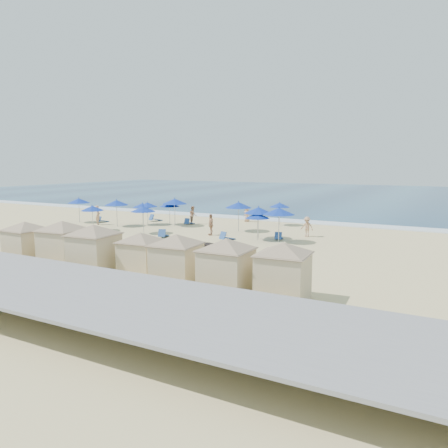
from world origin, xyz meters
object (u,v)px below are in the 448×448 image
(umbrella_10, at_px, (259,210))
(beachgoer_2, at_px, (211,225))
(beachgoer_4, at_px, (247,214))
(umbrella_7, at_px, (239,205))
(umbrella_1, at_px, (117,203))
(beachgoer_1, at_px, (193,215))
(umbrella_6, at_px, (143,209))
(cabana_2, at_px, (94,243))
(umbrella_0, at_px, (79,201))
(umbrella_2, at_px, (147,205))
(cabana_4, at_px, (177,253))
(cabana_5, at_px, (226,259))
(umbrella_11, at_px, (279,211))
(umbrella_8, at_px, (257,216))
(umbrella_9, at_px, (280,205))
(umbrella_4, at_px, (170,204))
(cabana_3, at_px, (141,249))
(cabana_1, at_px, (63,238))
(umbrella_12, at_px, (142,205))
(beachgoer_0, at_px, (98,215))
(cabana_6, at_px, (283,264))
(beachgoer_3, at_px, (307,227))
(umbrella_5, at_px, (175,201))
(cabana_0, at_px, (26,237))
(umbrella_3, at_px, (92,208))
(trash_bin, at_px, (207,250))

(umbrella_10, xyz_separation_m, beachgoer_2, (-4.12, -0.36, -1.37))
(beachgoer_4, bearing_deg, umbrella_7, -42.78)
(umbrella_1, height_order, beachgoer_1, umbrella_1)
(umbrella_1, relative_size, umbrella_6, 1.07)
(cabana_2, bearing_deg, umbrella_1, 128.69)
(umbrella_0, xyz_separation_m, umbrella_2, (7.12, 1.92, -0.23))
(cabana_4, bearing_deg, cabana_5, -2.52)
(umbrella_0, distance_m, umbrella_11, 21.71)
(umbrella_8, xyz_separation_m, umbrella_9, (-1.52, 8.43, 0.05))
(umbrella_4, xyz_separation_m, beachgoer_2, (6.70, -3.56, -1.07))
(umbrella_2, xyz_separation_m, umbrella_11, (14.58, -2.76, 0.41))
(cabana_3, bearing_deg, beachgoer_1, 114.97)
(umbrella_11, bearing_deg, umbrella_2, 169.26)
(umbrella_1, relative_size, umbrella_4, 1.14)
(cabana_1, bearing_deg, umbrella_8, 64.98)
(umbrella_12, height_order, beachgoer_2, umbrella_12)
(cabana_2, xyz_separation_m, umbrella_6, (-6.36, 11.92, 0.39))
(umbrella_1, xyz_separation_m, umbrella_8, (14.71, -0.54, -0.32))
(umbrella_11, bearing_deg, beachgoer_0, 178.58)
(umbrella_12, distance_m, beachgoer_0, 4.44)
(umbrella_4, xyz_separation_m, umbrella_12, (-2.14, -1.44, -0.07))
(umbrella_0, xyz_separation_m, umbrella_1, (5.20, -0.24, 0.05))
(umbrella_2, distance_m, umbrella_8, 13.08)
(umbrella_8, bearing_deg, umbrella_4, 160.74)
(cabana_6, xyz_separation_m, umbrella_2, (-19.94, 15.77, 0.34))
(umbrella_2, height_order, beachgoer_3, umbrella_2)
(cabana_3, relative_size, umbrella_5, 1.51)
(cabana_1, distance_m, umbrella_0, 19.63)
(umbrella_5, relative_size, umbrella_12, 1.24)
(cabana_0, height_order, umbrella_2, cabana_0)
(umbrella_8, xyz_separation_m, umbrella_12, (-13.16, 2.41, -0.02))
(beachgoer_0, bearing_deg, umbrella_5, -108.72)
(cabana_3, xyz_separation_m, beachgoer_4, (-4.50, 22.04, -0.68))
(umbrella_7, xyz_separation_m, beachgoer_0, (-13.72, -2.87, -1.37))
(cabana_5, height_order, umbrella_10, cabana_5)
(umbrella_0, height_order, umbrella_11, umbrella_11)
(umbrella_4, distance_m, beachgoer_2, 7.66)
(cabana_4, relative_size, beachgoer_1, 2.50)
(umbrella_5, bearing_deg, umbrella_4, 150.31)
(cabana_4, bearing_deg, umbrella_0, 146.96)
(cabana_1, xyz_separation_m, umbrella_9, (4.65, 21.65, 0.28))
(cabana_0, bearing_deg, umbrella_10, 58.46)
(umbrella_2, xyz_separation_m, beachgoer_3, (15.64, 0.67, -1.13))
(umbrella_5, xyz_separation_m, beachgoer_3, (12.86, 0.10, -1.52))
(umbrella_3, distance_m, umbrella_10, 14.77)
(trash_bin, relative_size, umbrella_5, 0.32)
(umbrella_0, bearing_deg, umbrella_11, -2.24)
(umbrella_0, relative_size, beachgoer_1, 1.42)
(beachgoer_3, bearing_deg, cabana_1, -112.63)
(cabana_1, height_order, cabana_4, cabana_1)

